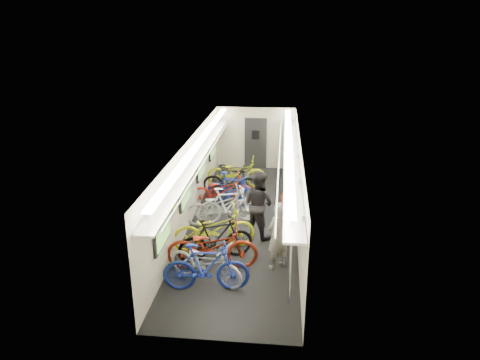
% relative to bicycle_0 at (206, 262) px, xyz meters
% --- Properties ---
extents(train_car_shell, '(10.00, 10.00, 10.00)m').
position_rel_bicycle_0_xyz_m(train_car_shell, '(0.18, 3.87, 1.18)').
color(train_car_shell, black).
rests_on(train_car_shell, ground).
extents(bicycle_0, '(1.90, 1.26, 0.94)m').
position_rel_bicycle_0_xyz_m(bicycle_0, '(0.00, 0.00, 0.00)').
color(bicycle_0, '#A8A8AC').
rests_on(bicycle_0, ground).
extents(bicycle_1, '(1.87, 0.70, 1.10)m').
position_rel_bicycle_0_xyz_m(bicycle_1, '(0.07, -0.32, 0.08)').
color(bicycle_1, '#192C98').
rests_on(bicycle_1, ground).
extents(bicycle_2, '(2.16, 0.95, 1.10)m').
position_rel_bicycle_0_xyz_m(bicycle_2, '(0.05, 0.59, 0.08)').
color(bicycle_2, maroon).
rests_on(bicycle_2, ground).
extents(bicycle_3, '(1.89, 1.21, 1.10)m').
position_rel_bicycle_0_xyz_m(bicycle_3, '(0.08, 0.94, 0.08)').
color(bicycle_3, black).
rests_on(bicycle_3, ground).
extents(bicycle_4, '(2.19, 1.32, 1.09)m').
position_rel_bicycle_0_xyz_m(bicycle_4, '(-0.05, 1.49, 0.07)').
color(bicycle_4, '#D2DA14').
rests_on(bicycle_4, ground).
extents(bicycle_5, '(1.87, 1.03, 1.08)m').
position_rel_bicycle_0_xyz_m(bicycle_5, '(0.12, 3.01, 0.07)').
color(bicycle_5, silver).
rests_on(bicycle_5, ground).
extents(bicycle_6, '(2.11, 1.32, 1.05)m').
position_rel_bicycle_0_xyz_m(bicycle_6, '(-0.12, 2.98, 0.05)').
color(bicycle_6, '#9D9DA1').
rests_on(bicycle_6, ground).
extents(bicycle_7, '(1.91, 1.14, 1.11)m').
position_rel_bicycle_0_xyz_m(bicycle_7, '(0.11, 4.16, 0.08)').
color(bicycle_7, navy).
rests_on(bicycle_7, ground).
extents(bicycle_8, '(2.12, 1.14, 1.06)m').
position_rel_bicycle_0_xyz_m(bicycle_8, '(-0.23, 4.16, 0.06)').
color(bicycle_8, maroon).
rests_on(bicycle_8, ground).
extents(bicycle_9, '(1.92, 0.68, 1.13)m').
position_rel_bicycle_0_xyz_m(bicycle_9, '(-0.04, 4.93, 0.09)').
color(bicycle_9, black).
rests_on(bicycle_9, ground).
extents(bicycle_10, '(2.07, 0.74, 1.08)m').
position_rel_bicycle_0_xyz_m(bicycle_10, '(0.05, 5.89, 0.07)').
color(bicycle_10, '#BCC412').
rests_on(bicycle_10, ground).
extents(passenger_near, '(0.70, 0.68, 1.62)m').
position_rel_bicycle_0_xyz_m(passenger_near, '(1.54, 0.75, 0.34)').
color(passenger_near, gray).
rests_on(passenger_near, ground).
extents(passenger_mid, '(1.12, 1.08, 1.82)m').
position_rel_bicycle_0_xyz_m(passenger_mid, '(1.01, 2.32, 0.44)').
color(passenger_mid, black).
rests_on(passenger_mid, ground).
extents(backpack, '(0.29, 0.20, 0.38)m').
position_rel_bicycle_0_xyz_m(backpack, '(1.73, 1.69, 0.81)').
color(backpack, '#B22C11').
rests_on(backpack, passenger_near).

